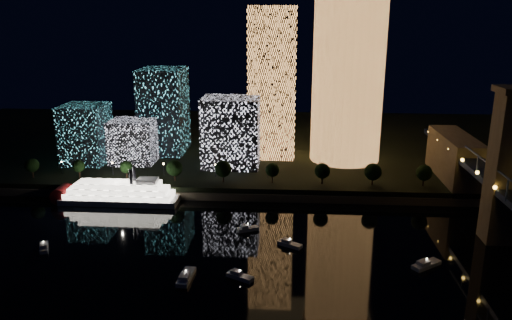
# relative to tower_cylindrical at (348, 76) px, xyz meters

# --- Properties ---
(far_bank) EXTENTS (420.00, 160.00, 5.00)m
(far_bank) POSITION_rel_tower_cylindrical_xyz_m (-22.58, 34.92, -41.57)
(far_bank) COLOR black
(far_bank) RESTS_ON ground
(seawall) EXTENTS (420.00, 6.00, 3.00)m
(seawall) POSITION_rel_tower_cylindrical_xyz_m (-22.58, -43.08, -42.57)
(seawall) COLOR #6B5E4C
(seawall) RESTS_ON ground
(tower_cylindrical) EXTENTS (34.00, 34.00, 77.89)m
(tower_cylindrical) POSITION_rel_tower_cylindrical_xyz_m (0.00, 0.00, 0.00)
(tower_cylindrical) COLOR #EC984B
(tower_cylindrical) RESTS_ON far_bank
(tower_rectangular) EXTENTS (21.79, 21.79, 69.34)m
(tower_rectangular) POSITION_rel_tower_cylindrical_xyz_m (-34.35, 5.31, -4.40)
(tower_rectangular) COLOR #EC984B
(tower_rectangular) RESTS_ON far_bank
(midrise_blocks) EXTENTS (88.80, 45.78, 40.76)m
(midrise_blocks) POSITION_rel_tower_cylindrical_xyz_m (-84.11, -4.10, -22.81)
(midrise_blocks) COLOR white
(midrise_blocks) RESTS_ON far_bank
(riverboat) EXTENTS (49.14, 10.86, 14.77)m
(riverboat) POSITION_rel_tower_cylindrical_xyz_m (-93.70, -50.30, -40.28)
(riverboat) COLOR silver
(riverboat) RESTS_ON ground
(motorboats) EXTENTS (132.28, 74.12, 2.78)m
(motorboats) POSITION_rel_tower_cylindrical_xyz_m (-28.98, -111.27, -43.26)
(motorboats) COLOR silver
(motorboats) RESTS_ON ground
(esplanade_trees) EXTENTS (166.16, 6.92, 8.96)m
(esplanade_trees) POSITION_rel_tower_cylindrical_xyz_m (-44.71, -37.08, -33.60)
(esplanade_trees) COLOR black
(esplanade_trees) RESTS_ON far_bank
(street_lamps) EXTENTS (132.70, 0.70, 5.65)m
(street_lamps) POSITION_rel_tower_cylindrical_xyz_m (-56.58, -31.08, -35.05)
(street_lamps) COLOR black
(street_lamps) RESTS_ON far_bank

